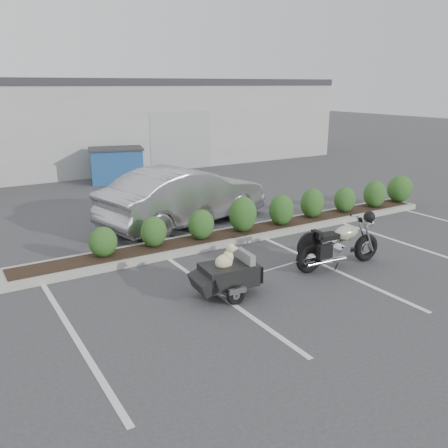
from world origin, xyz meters
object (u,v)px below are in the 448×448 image
motorcycle (339,245)px  pet_trailer (228,274)px  dumpster (117,165)px  sedan (185,196)px

motorcycle → pet_trailer: 2.78m
motorcycle → dumpster: 11.37m
pet_trailer → dumpster: dumpster is taller
motorcycle → sedan: sedan is taller
motorcycle → sedan: size_ratio=0.44×
pet_trailer → sedan: sedan is taller
motorcycle → sedan: 4.79m
sedan → dumpster: size_ratio=2.07×
pet_trailer → dumpster: bearing=85.6°
sedan → dumpster: 6.75m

